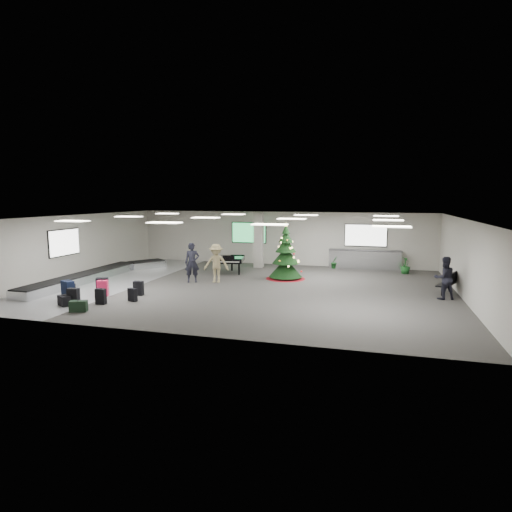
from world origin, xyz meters
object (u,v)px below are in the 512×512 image
(baggage_carousel, at_px, (98,275))
(christmas_tree, at_px, (286,260))
(traveler_b, at_px, (216,263))
(potted_plant_right, at_px, (405,265))
(traveler_a, at_px, (192,263))
(service_counter, at_px, (365,259))
(bench, at_px, (449,282))
(pink_suitcase, at_px, (103,288))
(potted_plant_left, at_px, (334,262))
(grand_piano, at_px, (230,260))
(traveler_bench, at_px, (444,278))

(baggage_carousel, relative_size, christmas_tree, 3.43)
(traveler_b, distance_m, potted_plant_right, 10.20)
(traveler_a, height_order, traveler_b, traveler_a)
(service_counter, relative_size, bench, 2.68)
(pink_suitcase, bearing_deg, service_counter, 25.44)
(christmas_tree, height_order, potted_plant_left, christmas_tree)
(baggage_carousel, height_order, potted_plant_left, potted_plant_left)
(grand_piano, bearing_deg, traveler_bench, -29.70)
(traveler_a, bearing_deg, christmas_tree, 4.06)
(grand_piano, bearing_deg, baggage_carousel, -161.02)
(pink_suitcase, relative_size, potted_plant_right, 0.74)
(bench, bearing_deg, pink_suitcase, -139.39)
(service_counter, distance_m, bench, 6.65)
(pink_suitcase, relative_size, potted_plant_left, 0.92)
(christmas_tree, xyz_separation_m, traveler_bench, (7.00, -2.57, -0.10))
(pink_suitcase, distance_m, bench, 14.54)
(traveler_a, bearing_deg, bench, -19.41)
(bench, relative_size, traveler_b, 0.82)
(pink_suitcase, bearing_deg, traveler_b, 30.49)
(grand_piano, height_order, potted_plant_left, grand_piano)
(christmas_tree, xyz_separation_m, potted_plant_right, (5.90, 3.11, -0.51))
(bench, xyz_separation_m, potted_plant_right, (-1.45, 4.55, -0.06))
(pink_suitcase, relative_size, traveler_b, 0.37)
(potted_plant_left, bearing_deg, baggage_carousel, -150.01)
(traveler_a, xyz_separation_m, potted_plant_right, (10.05, 5.20, -0.50))
(traveler_a, bearing_deg, baggage_carousel, 163.16)
(traveler_a, relative_size, traveler_bench, 1.11)
(baggage_carousel, xyz_separation_m, traveler_b, (6.05, 0.80, 0.71))
(traveler_b, bearing_deg, grand_piano, 84.37)
(service_counter, bearing_deg, baggage_carousel, -152.33)
(bench, bearing_deg, traveler_bench, -84.19)
(potted_plant_right, bearing_deg, pink_suitcase, -144.28)
(christmas_tree, bearing_deg, traveler_a, -153.32)
(pink_suitcase, distance_m, potted_plant_right, 15.29)
(traveler_a, distance_m, potted_plant_right, 11.32)
(grand_piano, height_order, potted_plant_right, grand_piano)
(bench, xyz_separation_m, traveler_b, (-10.39, -0.35, 0.41))
(traveler_a, distance_m, potted_plant_left, 8.61)
(grand_piano, relative_size, traveler_b, 1.09)
(traveler_bench, bearing_deg, traveler_b, -23.73)
(baggage_carousel, bearing_deg, potted_plant_left, 29.99)
(traveler_bench, distance_m, potted_plant_right, 5.80)
(baggage_carousel, xyz_separation_m, traveler_a, (4.93, 0.50, 0.74))
(pink_suitcase, distance_m, traveler_bench, 13.91)
(potted_plant_left, bearing_deg, traveler_a, -136.32)
(pink_suitcase, xyz_separation_m, bench, (13.87, 4.37, 0.18))
(traveler_b, bearing_deg, bench, -7.99)
(baggage_carousel, distance_m, pink_suitcase, 4.13)
(potted_plant_left, bearing_deg, potted_plant_right, -10.84)
(bench, xyz_separation_m, potted_plant_left, (-5.29, 5.29, -0.15))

